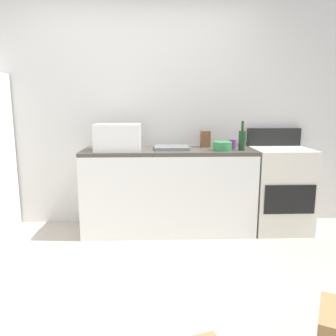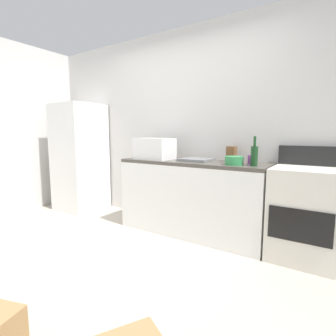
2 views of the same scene
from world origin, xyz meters
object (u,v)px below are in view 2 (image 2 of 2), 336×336
coffee_mug (251,160)px  mixing_bowl (234,161)px  refrigerator (80,157)px  stove_oven (304,212)px  microwave (155,149)px  knife_block (231,154)px  wine_bottle (254,155)px

coffee_mug → mixing_bowl: size_ratio=0.53×
refrigerator → stove_oven: (3.27, 0.06, -0.38)m
microwave → coffee_mug: (1.21, 0.10, -0.09)m
knife_block → microwave: bearing=-165.6°
wine_bottle → knife_block: bearing=140.3°
microwave → stove_oven: bearing=2.9°
refrigerator → mixing_bowl: bearing=-1.8°
stove_oven → wine_bottle: 0.73m
stove_oven → microwave: microwave is taller
refrigerator → microwave: bearing=-1.2°
stove_oven → wine_bottle: (-0.47, -0.13, 0.54)m
wine_bottle → coffee_mug: wine_bottle is taller
coffee_mug → mixing_bowl: (-0.14, -0.15, -0.00)m
refrigerator → knife_block: (2.47, 0.21, 0.15)m
stove_oven → microwave: (-1.74, -0.09, 0.57)m
wine_bottle → knife_block: size_ratio=1.67×
wine_bottle → coffee_mug: (-0.06, 0.14, -0.06)m
wine_bottle → coffee_mug: bearing=115.0°
stove_oven → mixing_bowl: (-0.67, -0.14, 0.48)m
knife_block → mixing_bowl: bearing=-65.1°
microwave → wine_bottle: wine_bottle is taller
refrigerator → wine_bottle: bearing=-1.5°
refrigerator → coffee_mug: (2.74, 0.06, 0.11)m
stove_oven → knife_block: 0.97m
knife_block → refrigerator: bearing=-175.2°
coffee_mug → refrigerator: bearing=-178.6°
knife_block → stove_oven: bearing=-10.8°
microwave → wine_bottle: 1.27m
wine_bottle → mixing_bowl: size_ratio=1.58×
stove_oven → mixing_bowl: size_ratio=5.79×
microwave → knife_block: size_ratio=2.56×
coffee_mug → knife_block: knife_block is taller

